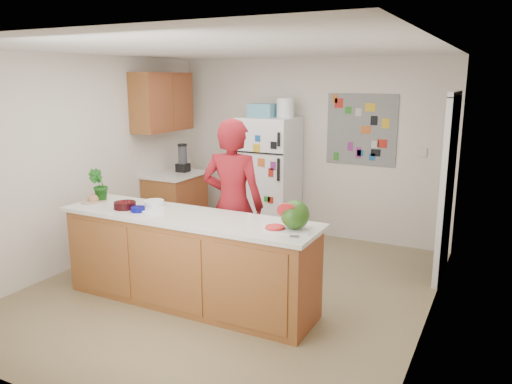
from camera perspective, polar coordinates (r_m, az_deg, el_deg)
The scene contains 26 objects.
floor at distance 5.52m, azimuth -2.84°, elevation -11.01°, with size 4.00×4.50×0.02m, color brown.
wall_back at distance 7.16m, azimuth 6.07°, elevation 5.00°, with size 4.00×0.02×2.50m, color beige.
wall_left at distance 6.37m, azimuth -18.91°, elevation 3.40°, with size 0.02×4.50×2.50m, color beige.
wall_right at distance 4.51m, azimuth 19.76°, elevation -0.35°, with size 0.02×4.50×2.50m, color beige.
ceiling at distance 5.05m, azimuth -3.17°, elevation 16.12°, with size 4.00×4.50×0.02m, color white.
doorway at distance 5.97m, azimuth 21.20°, elevation 0.37°, with size 0.03×0.85×2.04m, color black.
peninsula_base at distance 5.06m, azimuth -7.73°, elevation -7.89°, with size 2.60×0.62×0.88m, color brown.
peninsula_top at distance 4.91m, azimuth -7.89°, elevation -2.86°, with size 2.68×0.70×0.04m, color silver.
side_counter_base at distance 7.33m, azimuth -9.15°, elevation -1.46°, with size 0.60×0.80×0.86m, color brown.
side_counter_top at distance 7.23m, azimuth -9.27°, elevation 2.00°, with size 0.64×0.84×0.04m, color silver.
upper_cabinets at distance 7.15m, azimuth -10.67°, elevation 10.07°, with size 0.35×1.00×0.80m, color brown.
refrigerator at distance 7.06m, azimuth 1.47°, elevation 1.65°, with size 0.75×0.70×1.70m, color silver.
fridge_top_bin at distance 6.98m, azimuth 0.77°, elevation 9.32°, with size 0.35×0.28×0.18m, color #5999B2.
photo_collage at distance 6.88m, azimuth 11.95°, elevation 6.98°, with size 0.95×0.01×0.95m, color slate.
person at distance 5.25m, azimuth -2.66°, elevation -1.53°, with size 0.67×0.44×1.83m, color maroon.
blender_appliance at distance 7.27m, azimuth -8.38°, elevation 3.78°, with size 0.13×0.13×0.38m, color black.
cutting_board at distance 4.41m, azimuth 3.63°, elevation -4.25°, with size 0.39×0.30×0.01m, color white.
watermelon at distance 4.37m, azimuth 4.48°, elevation -2.60°, with size 0.26×0.26×0.26m, color #2C5D18.
watermelon_slice at distance 4.40m, azimuth 2.19°, elevation -4.04°, with size 0.17×0.17×0.02m, color red.
cherry_bowl at distance 5.27m, azimuth -14.75°, elevation -1.47°, with size 0.22×0.22×0.07m, color black.
white_bowl at distance 5.31m, azimuth -11.58°, elevation -1.25°, with size 0.21×0.21×0.06m, color silver.
cobalt_bowl at distance 5.12m, azimuth -13.34°, elevation -1.93°, with size 0.14×0.14×0.05m, color #040665.
plate at distance 5.65m, azimuth -18.07°, elevation -1.02°, with size 0.26×0.26×0.02m, color beige.
paper_towel at distance 5.02m, azimuth -11.64°, elevation -2.30°, with size 0.18×0.16×0.02m, color silver.
keys at distance 4.21m, azimuth 4.40°, elevation -5.09°, with size 0.08×0.04×0.01m, color gray.
potted_plant at distance 5.64m, azimuth -17.55°, elevation 0.76°, with size 0.19×0.16×0.35m, color #174011.
Camera 1 is at (2.52, -4.37, 2.22)m, focal length 35.00 mm.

